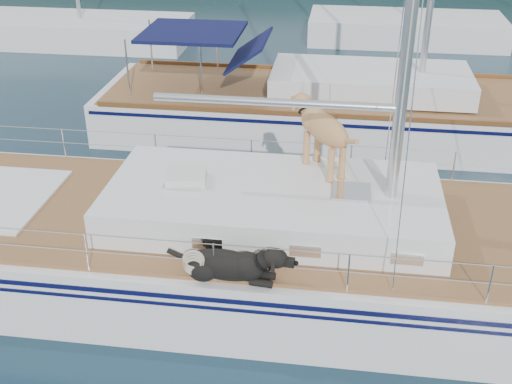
# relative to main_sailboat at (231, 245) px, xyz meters

# --- Properties ---
(ground) EXTENTS (120.00, 120.00, 0.00)m
(ground) POSITION_rel_main_sailboat_xyz_m (-0.11, -0.00, -0.69)
(ground) COLOR black
(ground) RESTS_ON ground
(main_sailboat) EXTENTS (12.00, 3.87, 14.01)m
(main_sailboat) POSITION_rel_main_sailboat_xyz_m (0.00, 0.00, 0.00)
(main_sailboat) COLOR white
(main_sailboat) RESTS_ON ground
(neighbor_sailboat) EXTENTS (11.00, 3.50, 13.30)m
(neighbor_sailboat) POSITION_rel_main_sailboat_xyz_m (1.24, 6.57, -0.06)
(neighbor_sailboat) COLOR white
(neighbor_sailboat) RESTS_ON ground
(bg_boat_west) EXTENTS (8.00, 3.00, 11.65)m
(bg_boat_west) POSITION_rel_main_sailboat_xyz_m (-8.11, 14.00, -0.24)
(bg_boat_west) COLOR white
(bg_boat_west) RESTS_ON ground
(bg_boat_center) EXTENTS (7.20, 3.00, 11.65)m
(bg_boat_center) POSITION_rel_main_sailboat_xyz_m (3.89, 16.00, -0.24)
(bg_boat_center) COLOR white
(bg_boat_center) RESTS_ON ground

